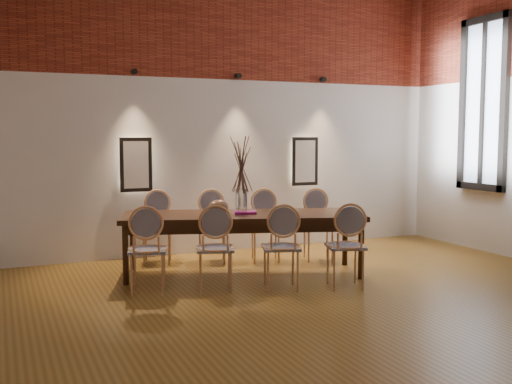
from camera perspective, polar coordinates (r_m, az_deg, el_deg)
name	(u,v)px	position (r m, az deg, el deg)	size (l,w,h in m)	color
floor	(353,317)	(5.85, 9.23, -11.69)	(7.00, 7.00, 0.02)	olive
wall_back	(222,114)	(8.79, -3.25, 7.38)	(7.00, 0.10, 4.00)	silver
brick_band_back	(223,26)	(8.85, -3.13, 15.51)	(7.00, 0.02, 1.50)	maroon
niche_left	(136,165)	(8.33, -11.40, 2.57)	(0.36, 0.06, 0.66)	#FFEAC6
niche_right	(304,161)	(9.23, 4.60, 2.94)	(0.36, 0.06, 0.66)	#FFEAC6
spot_fixture_left	(134,72)	(8.34, -11.53, 11.17)	(0.08, 0.08, 0.10)	black
spot_fixture_mid	(238,76)	(8.77, -1.72, 10.99)	(0.08, 0.08, 0.10)	black
spot_fixture_right	(323,79)	(9.38, 6.39, 10.60)	(0.08, 0.08, 0.10)	black
window_glass	(484,104)	(9.34, 20.89, 7.84)	(0.02, 0.78, 2.38)	silver
window_frame	(483,104)	(9.32, 20.80, 7.85)	(0.08, 0.90, 2.50)	black
window_mullion	(483,104)	(9.32, 20.80, 7.85)	(0.06, 0.06, 2.40)	black
dining_table	(243,244)	(7.35, -1.25, -4.97)	(2.91, 0.93, 0.75)	#361B0D
chair_near_a	(148,250)	(6.60, -10.25, -5.42)	(0.44, 0.44, 0.94)	tan
chair_near_b	(215,248)	(6.58, -3.91, -5.38)	(0.44, 0.44, 0.94)	tan
chair_near_c	(281,247)	(6.64, 2.39, -5.27)	(0.44, 0.44, 0.94)	tan
chair_near_d	(345,246)	(6.78, 8.50, -5.10)	(0.44, 0.44, 0.94)	tan
chair_far_a	(157,228)	(8.07, -9.41, -3.42)	(0.44, 0.44, 0.94)	tan
chair_far_b	(212,227)	(8.05, -4.24, -3.38)	(0.44, 0.44, 0.94)	tan
chair_far_c	(266,227)	(8.10, 0.91, -3.31)	(0.44, 0.44, 0.94)	tan
chair_far_d	(318,226)	(8.22, 5.96, -3.21)	(0.44, 0.44, 0.94)	tan
vase	(241,201)	(7.27, -1.40, -0.90)	(0.14, 0.14, 0.30)	silver
dried_branches	(241,164)	(7.24, -1.41, 2.64)	(0.50, 0.50, 0.70)	#4F362D
bowl	(218,207)	(7.21, -3.60, -1.44)	(0.24, 0.24, 0.18)	brown
book	(245,212)	(7.28, -1.02, -1.96)	(0.26, 0.18, 0.03)	#9B1678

